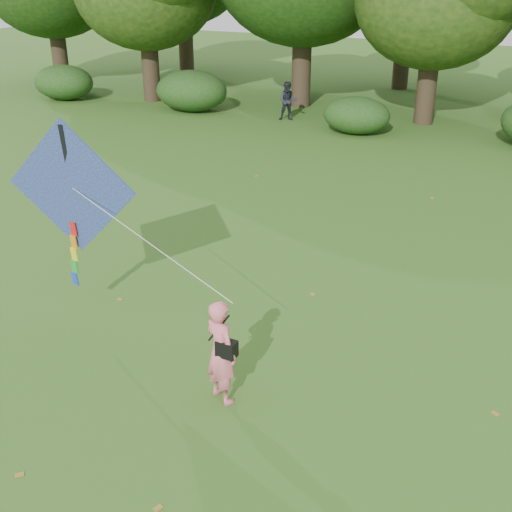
% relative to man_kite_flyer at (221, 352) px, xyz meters
% --- Properties ---
extents(ground, '(100.00, 100.00, 0.00)m').
position_rel_man_kite_flyer_xyz_m(ground, '(0.50, 0.09, -0.86)').
color(ground, '#265114').
rests_on(ground, ground).
extents(man_kite_flyer, '(0.74, 0.64, 1.72)m').
position_rel_man_kite_flyer_xyz_m(man_kite_flyer, '(0.00, 0.00, 0.00)').
color(man_kite_flyer, '#F07080').
rests_on(man_kite_flyer, ground).
extents(bystander_left, '(0.97, 0.88, 1.62)m').
position_rel_man_kite_flyer_xyz_m(bystander_left, '(-6.85, 18.11, -0.05)').
color(bystander_left, '#22242D').
rests_on(bystander_left, ground).
extents(crossbody_bag, '(0.43, 0.20, 0.70)m').
position_rel_man_kite_flyer_xyz_m(crossbody_bag, '(0.12, -0.03, 0.11)').
color(crossbody_bag, black).
rests_on(crossbody_bag, ground).
extents(flying_kite, '(5.02, 1.31, 3.23)m').
position_rel_man_kite_flyer_xyz_m(flying_kite, '(-3.52, 1.04, 1.72)').
color(flying_kite, '#235D9B').
rests_on(flying_kite, ground).
extents(shrub_band, '(39.15, 3.22, 1.88)m').
position_rel_man_kite_flyer_xyz_m(shrub_band, '(-0.22, 17.69, -0.01)').
color(shrub_band, '#264919').
rests_on(shrub_band, ground).
extents(fallen_leaves, '(8.58, 14.47, 0.01)m').
position_rel_man_kite_flyer_xyz_m(fallen_leaves, '(-0.44, 1.49, -0.86)').
color(fallen_leaves, olive).
rests_on(fallen_leaves, ground).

